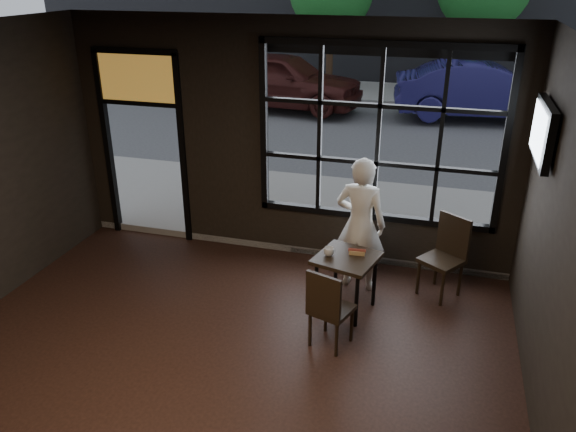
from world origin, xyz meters
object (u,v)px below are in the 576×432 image
(cafe_table, at_px, (346,283))
(chair_near, at_px, (332,307))
(navy_car, at_px, (482,90))
(man, at_px, (360,224))

(cafe_table, bearing_deg, chair_near, -77.08)
(cafe_table, xyz_separation_m, navy_car, (1.72, 9.79, 0.48))
(chair_near, relative_size, man, 0.54)
(cafe_table, relative_size, man, 0.41)
(chair_near, bearing_deg, cafe_table, -73.40)
(chair_near, distance_m, navy_car, 10.64)
(man, bearing_deg, navy_car, -94.17)
(chair_near, bearing_deg, man, -74.73)
(man, bearing_deg, chair_near, 92.95)
(chair_near, xyz_separation_m, navy_car, (1.74, 10.49, 0.37))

